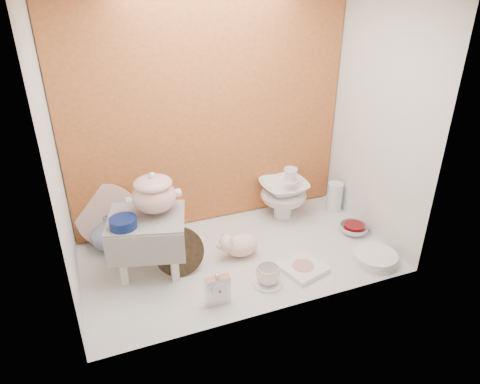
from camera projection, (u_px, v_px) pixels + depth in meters
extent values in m
plane|color=silver|center=(238.00, 256.00, 2.63)|extent=(1.80, 1.80, 0.00)
cube|color=#C96932|center=(209.00, 111.00, 2.69)|extent=(1.80, 0.06, 1.50)
cube|color=silver|center=(53.00, 163.00, 1.99)|extent=(0.06, 1.00, 1.50)
cube|color=silver|center=(381.00, 118.00, 2.57)|extent=(0.06, 1.00, 1.50)
cylinder|color=#0A1B51|center=(123.00, 223.00, 2.25)|extent=(0.15, 0.15, 0.05)
imported|color=silver|center=(108.00, 232.00, 2.65)|extent=(0.25, 0.25, 0.22)
cube|color=silver|center=(218.00, 289.00, 2.22)|extent=(0.13, 0.05, 0.18)
ellipsoid|color=beige|center=(242.00, 245.00, 2.60)|extent=(0.30, 0.26, 0.15)
cylinder|color=white|center=(268.00, 283.00, 2.39)|extent=(0.21, 0.21, 0.01)
imported|color=white|center=(268.00, 275.00, 2.37)|extent=(0.14, 0.14, 0.10)
cube|color=white|center=(303.00, 268.00, 2.50)|extent=(0.28, 0.28, 0.03)
cylinder|color=white|center=(375.00, 258.00, 2.56)|extent=(0.27, 0.27, 0.06)
imported|color=silver|center=(354.00, 229.00, 2.84)|extent=(0.20, 0.20, 0.06)
cylinder|color=silver|center=(335.00, 197.00, 3.07)|extent=(0.14, 0.14, 0.21)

